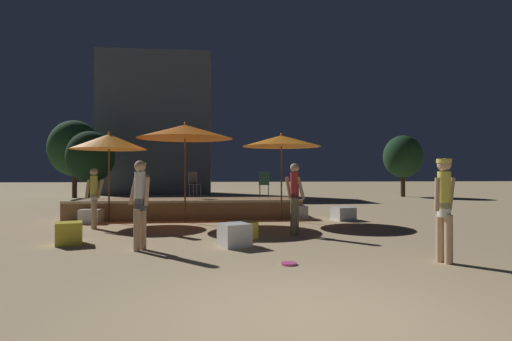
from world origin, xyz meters
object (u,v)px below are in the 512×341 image
Objects in this scene: patio_umbrella_0 at (185,132)px; cube_seat_5 at (69,233)px; patio_umbrella_1 at (281,141)px; bistro_chair_1 at (194,181)px; person_0 at (94,196)px; person_2 at (444,204)px; patio_umbrella_2 at (109,142)px; person_1 at (295,196)px; cube_seat_0 at (243,230)px; person_3 at (140,201)px; bistro_chair_0 at (264,182)px; background_tree_1 at (75,148)px; cube_seat_2 at (91,216)px; cube_seat_3 at (299,212)px; person_4 at (141,191)px; frisbee_disc at (289,264)px; cube_seat_4 at (235,235)px; cube_seat_1 at (343,214)px; background_tree_0 at (403,157)px; background_tree_2 at (90,157)px.

patio_umbrella_0 is 4.79m from cube_seat_5.
patio_umbrella_1 is 4.03m from bistro_chair_1.
person_2 reaches higher than person_0.
patio_umbrella_2 reaches higher than person_2.
person_1 reaches higher than person_0.
person_0 is at bearing -90.62° from patio_umbrella_2.
cube_seat_0 is 4.34m from person_2.
bistro_chair_0 is (3.15, 5.91, 0.23)m from person_3.
bistro_chair_0 is 14.93m from background_tree_1.
patio_umbrella_0 is 3.38× the size of bistro_chair_0.
person_3 is (2.25, -4.47, 0.75)m from cube_seat_2.
person_3 is (-4.17, -4.94, 0.74)m from cube_seat_3.
frisbee_disc is at bearing -116.34° from person_4.
bistro_chair_1 reaches higher than cube_seat_3.
background_tree_1 is (-8.76, 16.56, 2.72)m from cube_seat_4.
frisbee_disc is (-2.84, -5.87, -0.19)m from cube_seat_1.
patio_umbrella_1 is 2.01m from bistro_chair_0.
cube_seat_5 is 0.37× the size of person_2.
cube_seat_1 is 1.11× the size of cube_seat_5.
cube_seat_2 is 3.72m from cube_seat_5.
person_0 is (-0.19, 2.37, 0.63)m from cube_seat_5.
patio_umbrella_0 is 11.56× the size of frisbee_disc.
cube_seat_1 is 1.00× the size of cube_seat_4.
person_2 is 19.33m from background_tree_0.
person_1 is at bearing -103.48° from cube_seat_3.
cube_seat_0 is at bearing -59.97° from background_tree_1.
person_2 is at bearing -56.52° from background_tree_1.
bistro_chair_1 is at bearing 103.34° from frisbee_disc.
person_2 is (6.87, -2.43, 0.76)m from cube_seat_5.
person_3 reaches higher than frisbee_disc.
background_tree_0 reaches higher than person_1.
cube_seat_0 is 0.42× the size of person_0.
cube_seat_3 is 6.60m from frisbee_disc.
person_3 is at bearing -26.69° from cube_seat_5.
patio_umbrella_0 is at bearing -5.85° from person_4.
person_0 is 3.65m from person_3.
cube_seat_2 is 3.94m from bistro_chair_1.
cube_seat_1 is 5.53m from cube_seat_4.
person_0 reaches higher than bistro_chair_1.
patio_umbrella_1 is (2.97, 0.16, -0.25)m from patio_umbrella_0.
person_3 is at bearing -67.63° from background_tree_1.
frisbee_disc is (4.44, -6.11, -2.43)m from patio_umbrella_2.
cube_seat_5 is 7.33m from person_2.
background_tree_2 reaches higher than cube_seat_4.
person_0 is 19.74m from background_tree_0.
cube_seat_2 is 0.36× the size of person_3.
patio_umbrella_1 reaches higher than cube_seat_2.
person_1 is 18.50m from background_tree_1.
person_2 reaches higher than cube_seat_1.
cube_seat_2 is 0.36× the size of person_1.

